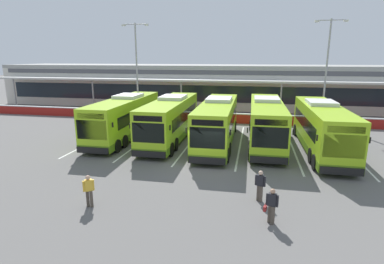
# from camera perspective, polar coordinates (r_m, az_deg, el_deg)

# --- Properties ---
(ground_plane) EXTENTS (200.00, 200.00, 0.00)m
(ground_plane) POSITION_cam_1_polar(r_m,az_deg,el_deg) (20.54, 2.23, -6.48)
(ground_plane) COLOR #605E5B
(terminal_building) EXTENTS (70.00, 13.00, 6.00)m
(terminal_building) POSITION_cam_1_polar(r_m,az_deg,el_deg) (46.22, 7.80, 8.53)
(terminal_building) COLOR beige
(terminal_building) RESTS_ON ground
(red_barrier_wall) EXTENTS (60.00, 0.40, 1.10)m
(red_barrier_wall) POSITION_cam_1_polar(r_m,az_deg,el_deg) (34.30, 6.22, 2.65)
(red_barrier_wall) COLOR maroon
(red_barrier_wall) RESTS_ON ground
(coach_bus_leftmost) EXTENTS (2.99, 12.18, 3.78)m
(coach_bus_leftmost) POSITION_cam_1_polar(r_m,az_deg,el_deg) (28.34, -12.32, 2.61)
(coach_bus_leftmost) COLOR #9ED11E
(coach_bus_leftmost) RESTS_ON ground
(coach_bus_left_centre) EXTENTS (2.99, 12.18, 3.78)m
(coach_bus_left_centre) POSITION_cam_1_polar(r_m,az_deg,el_deg) (26.88, -3.99, 2.30)
(coach_bus_left_centre) COLOR #9ED11E
(coach_bus_left_centre) RESTS_ON ground
(coach_bus_centre) EXTENTS (2.99, 12.18, 3.78)m
(coach_bus_centre) POSITION_cam_1_polar(r_m,az_deg,el_deg) (25.56, 4.75, 1.69)
(coach_bus_centre) COLOR #9ED11E
(coach_bus_centre) RESTS_ON ground
(coach_bus_right_centre) EXTENTS (2.99, 12.18, 3.78)m
(coach_bus_right_centre) POSITION_cam_1_polar(r_m,az_deg,el_deg) (26.30, 13.60, 1.70)
(coach_bus_right_centre) COLOR #9ED11E
(coach_bus_right_centre) RESTS_ON ground
(coach_bus_rightmost) EXTENTS (2.99, 12.18, 3.78)m
(coach_bus_rightmost) POSITION_cam_1_polar(r_m,az_deg,el_deg) (25.64, 22.97, 0.68)
(coach_bus_rightmost) COLOR #9ED11E
(coach_bus_rightmost) RESTS_ON ground
(bay_stripe_far_west) EXTENTS (0.14, 13.00, 0.01)m
(bay_stripe_far_west) POSITION_cam_1_polar(r_m,az_deg,el_deg) (29.35, -16.40, -0.82)
(bay_stripe_far_west) COLOR silver
(bay_stripe_far_west) RESTS_ON ground
(bay_stripe_west) EXTENTS (0.14, 13.00, 0.01)m
(bay_stripe_west) POSITION_cam_1_polar(r_m,az_deg,el_deg) (27.66, -8.68, -1.29)
(bay_stripe_west) COLOR silver
(bay_stripe_west) RESTS_ON ground
(bay_stripe_mid_west) EXTENTS (0.14, 13.00, 0.01)m
(bay_stripe_mid_west) POSITION_cam_1_polar(r_m,az_deg,el_deg) (26.53, -0.12, -1.77)
(bay_stripe_mid_west) COLOR silver
(bay_stripe_mid_west) RESTS_ON ground
(bay_stripe_centre) EXTENTS (0.14, 13.00, 0.01)m
(bay_stripe_centre) POSITION_cam_1_polar(r_m,az_deg,el_deg) (26.03, 8.97, -2.25)
(bay_stripe_centre) COLOR silver
(bay_stripe_centre) RESTS_ON ground
(bay_stripe_mid_east) EXTENTS (0.14, 13.00, 0.01)m
(bay_stripe_mid_east) POSITION_cam_1_polar(r_m,az_deg,el_deg) (26.21, 18.19, -2.67)
(bay_stripe_mid_east) COLOR silver
(bay_stripe_mid_east) RESTS_ON ground
(bay_stripe_east) EXTENTS (0.14, 13.00, 0.01)m
(bay_stripe_east) POSITION_cam_1_polar(r_m,az_deg,el_deg) (27.04, 27.06, -3.01)
(bay_stripe_east) COLOR silver
(bay_stripe_east) RESTS_ON ground
(pedestrian_with_handbag) EXTENTS (0.64, 0.43, 1.62)m
(pedestrian_with_handbag) POSITION_cam_1_polar(r_m,az_deg,el_deg) (14.09, 14.58, -13.02)
(pedestrian_with_handbag) COLOR #4C4238
(pedestrian_with_handbag) RESTS_ON ground
(pedestrian_in_dark_coat) EXTENTS (0.53, 0.38, 1.62)m
(pedestrian_in_dark_coat) POSITION_cam_1_polar(r_m,az_deg,el_deg) (15.95, 12.57, -9.57)
(pedestrian_in_dark_coat) COLOR #4C4238
(pedestrian_in_dark_coat) RESTS_ON ground
(pedestrian_near_bin) EXTENTS (0.49, 0.39, 1.62)m
(pedestrian_near_bin) POSITION_cam_1_polar(r_m,az_deg,el_deg) (15.83, -18.66, -10.17)
(pedestrian_near_bin) COLOR #4C4238
(pedestrian_near_bin) RESTS_ON ground
(lamp_post_west) EXTENTS (3.24, 0.28, 11.00)m
(lamp_post_west) POSITION_cam_1_polar(r_m,az_deg,el_deg) (38.09, -10.27, 12.30)
(lamp_post_west) COLOR #9E9EA3
(lamp_post_west) RESTS_ON ground
(lamp_post_centre) EXTENTS (3.24, 0.28, 11.00)m
(lamp_post_centre) POSITION_cam_1_polar(r_m,az_deg,el_deg) (36.46, 23.81, 11.33)
(lamp_post_centre) COLOR #9E9EA3
(lamp_post_centre) RESTS_ON ground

